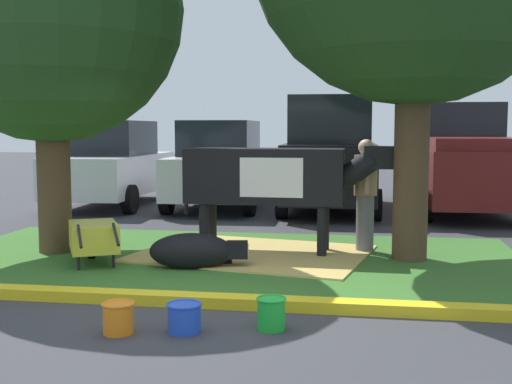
# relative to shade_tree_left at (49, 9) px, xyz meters

# --- Properties ---
(ground_plane) EXTENTS (80.00, 80.00, 0.00)m
(ground_plane) POSITION_rel_shade_tree_left_xyz_m (2.71, -2.33, -3.54)
(ground_plane) COLOR #38383D
(grass_island) EXTENTS (8.33, 4.49, 0.02)m
(grass_island) POSITION_rel_shade_tree_left_xyz_m (2.57, -0.08, -3.53)
(grass_island) COLOR #386B28
(grass_island) RESTS_ON ground
(curb_yellow) EXTENTS (9.53, 0.24, 0.12)m
(curb_yellow) POSITION_rel_shade_tree_left_xyz_m (2.57, -2.47, -3.48)
(curb_yellow) COLOR yellow
(curb_yellow) RESTS_ON ground
(hay_bedding) EXTENTS (3.61, 2.98, 0.04)m
(hay_bedding) POSITION_rel_shade_tree_left_xyz_m (2.92, 0.26, -3.52)
(hay_bedding) COLOR tan
(hay_bedding) RESTS_ON ground
(shade_tree_left) EXTENTS (3.86, 3.86, 5.50)m
(shade_tree_left) POSITION_rel_shade_tree_left_xyz_m (0.00, 0.00, 0.00)
(shade_tree_left) COLOR #4C3823
(shade_tree_left) RESTS_ON ground
(cow_holstein) EXTENTS (3.14, 0.75, 1.59)m
(cow_holstein) POSITION_rel_shade_tree_left_xyz_m (3.18, 0.46, -2.41)
(cow_holstein) COLOR black
(cow_holstein) RESTS_ON ground
(calf_lying) EXTENTS (1.33, 0.65, 0.48)m
(calf_lying) POSITION_rel_shade_tree_left_xyz_m (2.31, -0.77, -3.30)
(calf_lying) COLOR black
(calf_lying) RESTS_ON ground
(person_handler) EXTENTS (0.34, 0.53, 1.69)m
(person_handler) POSITION_rel_shade_tree_left_xyz_m (4.53, 0.73, -2.63)
(person_handler) COLOR slate
(person_handler) RESTS_ON ground
(wheelbarrow) EXTENTS (1.12, 1.55, 0.63)m
(wheelbarrow) POSITION_rel_shade_tree_left_xyz_m (0.92, -0.76, -3.16)
(wheelbarrow) COLOR gold
(wheelbarrow) RESTS_ON ground
(bucket_orange) EXTENTS (0.30, 0.30, 0.29)m
(bucket_orange) POSITION_rel_shade_tree_left_xyz_m (2.31, -3.46, -3.39)
(bucket_orange) COLOR orange
(bucket_orange) RESTS_ON ground
(bucket_blue) EXTENTS (0.33, 0.33, 0.27)m
(bucket_blue) POSITION_rel_shade_tree_left_xyz_m (2.89, -3.33, -3.40)
(bucket_blue) COLOR blue
(bucket_blue) RESTS_ON ground
(bucket_green) EXTENTS (0.28, 0.28, 0.30)m
(bucket_green) POSITION_rel_shade_tree_left_xyz_m (3.66, -3.14, -3.39)
(bucket_green) COLOR green
(bucket_green) RESTS_ON ground
(hatchback_white) EXTENTS (2.10, 4.44, 2.02)m
(hatchback_white) POSITION_rel_shade_tree_left_xyz_m (-1.37, 5.74, -2.56)
(hatchback_white) COLOR silver
(hatchback_white) RESTS_ON ground
(sedan_red) EXTENTS (2.10, 4.44, 2.02)m
(sedan_red) POSITION_rel_shade_tree_left_xyz_m (1.23, 5.85, -2.56)
(sedan_red) COLOR silver
(sedan_red) RESTS_ON ground
(suv_black) EXTENTS (2.21, 4.64, 2.52)m
(suv_black) POSITION_rel_shade_tree_left_xyz_m (3.80, 5.67, -2.27)
(suv_black) COLOR black
(suv_black) RESTS_ON ground
(pickup_truck_black) EXTENTS (2.32, 5.45, 2.42)m
(pickup_truck_black) POSITION_rel_shade_tree_left_xyz_m (6.70, 5.98, -2.43)
(pickup_truck_black) COLOR maroon
(pickup_truck_black) RESTS_ON ground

